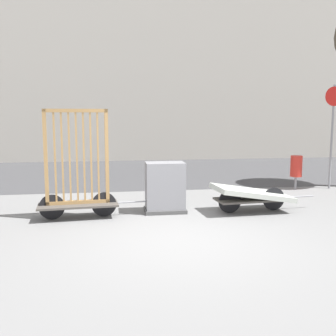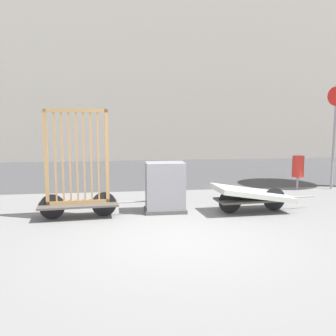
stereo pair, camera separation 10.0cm
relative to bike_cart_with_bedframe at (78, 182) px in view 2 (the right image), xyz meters
The scene contains 8 objects.
ground_plane 2.58m from the bike_cart_with_bedframe, 42.37° to the right, with size 60.00×60.00×0.00m, color slate.
road_strip 6.58m from the bike_cart_with_bedframe, 73.80° to the left, with size 56.00×7.30×0.01m.
building_facade 13.24m from the bike_cart_with_bedframe, 81.30° to the left, with size 48.00×4.00×12.40m.
bike_cart_with_bedframe is the anchor object (origin of this frame).
bike_cart_with_mattress 3.68m from the bike_cart_with_bedframe, ahead, with size 2.35×1.04×0.59m.
utility_cabinet 1.83m from the bike_cart_with_bedframe, ahead, with size 0.88×0.57×1.07m.
trash_bin 6.21m from the bike_cart_with_bedframe, 21.54° to the left, with size 0.32×0.32×0.95m.
sign_post 7.24m from the bike_cart_with_bedframe, 18.50° to the left, with size 0.53×0.06×2.90m.
Camera 2 is at (-1.06, -6.28, 2.07)m, focal length 42.00 mm.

